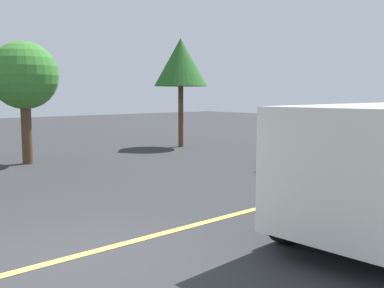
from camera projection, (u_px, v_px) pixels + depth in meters
The scene contains 5 objects.
ground_plane at pixel (70, 258), 6.21m from camera, with size 80.00×80.00×0.00m, color #2D2D30.
lane_marking_centre at pixel (218, 219), 8.15m from camera, with size 28.00×0.16×0.01m, color #E0D14C.
car_blue_far_lane at pixel (323, 140), 14.52m from camera, with size 4.76×2.74×1.64m.
tree_centre_verge at pixel (181, 63), 19.19m from camera, with size 2.39×2.39×4.88m.
tree_right_verge at pixel (24, 77), 14.45m from camera, with size 2.28×2.28×4.16m.
Camera 1 is at (-2.56, -5.68, 2.36)m, focal length 40.06 mm.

